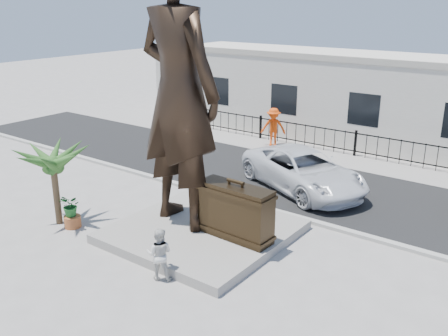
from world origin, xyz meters
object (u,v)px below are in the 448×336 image
(statue, at_px, (179,92))
(tourist, at_px, (159,254))
(suitcase, at_px, (235,212))
(car_white, at_px, (303,170))

(statue, bearing_deg, tourist, 126.45)
(statue, height_order, tourist, statue)
(suitcase, distance_m, tourist, 2.90)
(statue, height_order, car_white, statue)
(statue, xyz_separation_m, car_white, (1.52, 5.63, -3.79))
(statue, relative_size, tourist, 5.74)
(statue, distance_m, suitcase, 4.06)
(tourist, height_order, car_white, car_white)
(suitcase, height_order, tourist, suitcase)
(suitcase, relative_size, car_white, 0.42)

